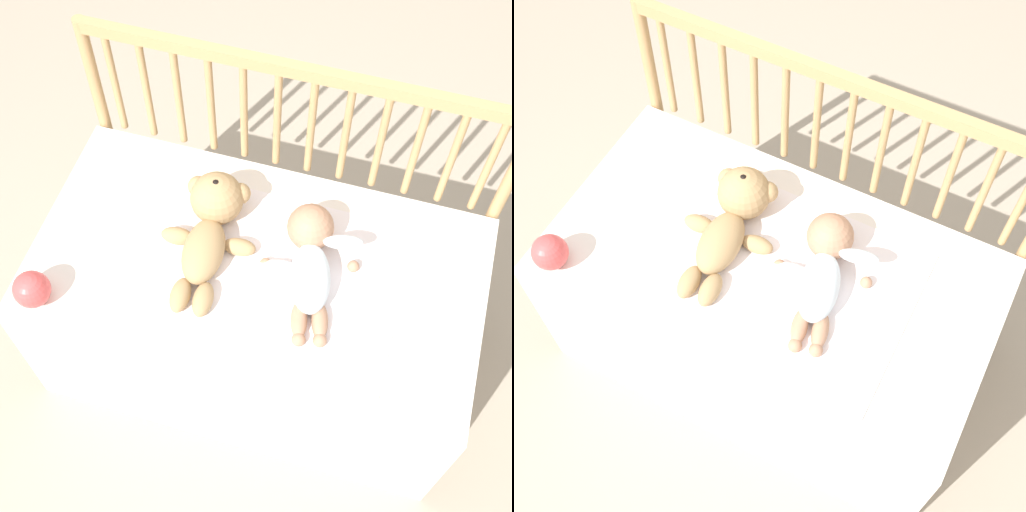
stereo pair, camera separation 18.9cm
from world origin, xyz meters
TOP-DOWN VIEW (x-y plane):
  - ground_plane at (0.00, 0.00)m, footprint 12.00×12.00m
  - crib_mattress at (0.00, 0.00)m, footprint 1.24×0.68m
  - crib_rail at (-0.00, 0.36)m, footprint 1.24×0.04m
  - blanket at (-0.01, -0.03)m, footprint 0.80×0.53m
  - teddy_bear at (-0.15, 0.06)m, footprint 0.27×0.42m
  - baby at (0.14, 0.03)m, footprint 0.27×0.39m
  - toy_ball at (-0.53, -0.27)m, footprint 0.10×0.10m

SIDE VIEW (x-z plane):
  - ground_plane at x=0.00m, z-range 0.00..0.00m
  - crib_mattress at x=0.00m, z-range 0.00..0.55m
  - blanket at x=-0.01m, z-range 0.55..0.56m
  - toy_ball at x=-0.53m, z-range 0.55..0.65m
  - baby at x=0.14m, z-range 0.54..0.67m
  - teddy_bear at x=-0.15m, z-range 0.54..0.69m
  - crib_rail at x=0.00m, z-range 0.20..1.15m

